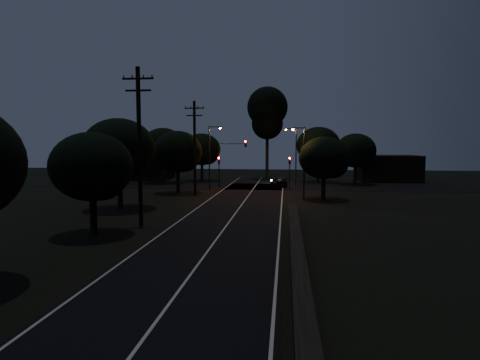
# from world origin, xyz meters

# --- Properties ---
(ground) EXTENTS (160.00, 160.00, 0.00)m
(ground) POSITION_xyz_m (0.00, 0.00, 0.00)
(ground) COLOR black
(road_surface) EXTENTS (60.00, 70.00, 0.03)m
(road_surface) POSITION_xyz_m (0.00, 31.12, 0.01)
(road_surface) COLOR black
(road_surface) RESTS_ON ground
(retaining_wall) EXTENTS (6.93, 26.00, 1.60)m
(retaining_wall) POSITION_xyz_m (7.74, 3.00, 0.62)
(retaining_wall) COLOR black
(retaining_wall) RESTS_ON ground
(utility_pole_mid) EXTENTS (2.20, 0.30, 11.00)m
(utility_pole_mid) POSITION_xyz_m (-6.00, 15.00, 5.74)
(utility_pole_mid) COLOR black
(utility_pole_mid) RESTS_ON ground
(utility_pole_far) EXTENTS (2.20, 0.30, 10.50)m
(utility_pole_far) POSITION_xyz_m (-6.00, 32.00, 5.48)
(utility_pole_far) COLOR black
(utility_pole_far) RESTS_ON ground
(tree_left_b) EXTENTS (5.11, 5.11, 6.50)m
(tree_left_b) POSITION_xyz_m (-7.82, 11.90, 4.21)
(tree_left_b) COLOR black
(tree_left_b) RESTS_ON ground
(tree_left_c) EXTENTS (6.34, 6.34, 8.01)m
(tree_left_c) POSITION_xyz_m (-10.28, 21.87, 5.18)
(tree_left_c) COLOR black
(tree_left_c) RESTS_ON ground
(tree_left_d) EXTENTS (5.76, 5.76, 7.31)m
(tree_left_d) POSITION_xyz_m (-8.30, 33.88, 4.73)
(tree_left_d) COLOR black
(tree_left_d) RESTS_ON ground
(tree_far_nw) EXTENTS (5.87, 5.87, 7.44)m
(tree_far_nw) POSITION_xyz_m (-8.79, 49.88, 4.82)
(tree_far_nw) COLOR black
(tree_far_nw) RESTS_ON ground
(tree_far_w) EXTENTS (6.39, 6.39, 8.15)m
(tree_far_w) POSITION_xyz_m (-13.77, 45.87, 5.30)
(tree_far_w) COLOR black
(tree_far_w) RESTS_ON ground
(tree_far_ne) EXTENTS (6.61, 6.61, 8.36)m
(tree_far_ne) POSITION_xyz_m (9.23, 49.87, 5.41)
(tree_far_ne) COLOR black
(tree_far_ne) RESTS_ON ground
(tree_far_e) EXTENTS (5.73, 5.73, 7.27)m
(tree_far_e) POSITION_xyz_m (14.20, 46.88, 4.71)
(tree_far_e) COLOR black
(tree_far_e) RESTS_ON ground
(tree_right_a) EXTENTS (5.14, 5.14, 6.53)m
(tree_right_a) POSITION_xyz_m (8.18, 29.90, 4.23)
(tree_right_a) COLOR black
(tree_right_a) RESTS_ON ground
(tall_pine) EXTENTS (6.68, 6.68, 15.19)m
(tall_pine) POSITION_xyz_m (1.00, 55.00, 10.95)
(tall_pine) COLOR black
(tall_pine) RESTS_ON ground
(building_left) EXTENTS (10.00, 8.00, 4.40)m
(building_left) POSITION_xyz_m (-20.00, 52.00, 2.20)
(building_left) COLOR black
(building_left) RESTS_ON ground
(building_right) EXTENTS (9.00, 7.00, 4.00)m
(building_right) POSITION_xyz_m (20.00, 53.00, 2.00)
(building_right) COLOR black
(building_right) RESTS_ON ground
(signal_left) EXTENTS (0.28, 0.35, 4.10)m
(signal_left) POSITION_xyz_m (-4.60, 39.99, 2.84)
(signal_left) COLOR black
(signal_left) RESTS_ON ground
(signal_right) EXTENTS (0.28, 0.35, 4.10)m
(signal_right) POSITION_xyz_m (4.60, 39.99, 2.84)
(signal_right) COLOR black
(signal_right) RESTS_ON ground
(signal_mast) EXTENTS (3.70, 0.35, 6.25)m
(signal_mast) POSITION_xyz_m (-2.91, 39.99, 4.34)
(signal_mast) COLOR black
(signal_mast) RESTS_ON ground
(streetlight_a) EXTENTS (1.66, 0.26, 8.00)m
(streetlight_a) POSITION_xyz_m (-5.31, 38.00, 4.64)
(streetlight_a) COLOR black
(streetlight_a) RESTS_ON ground
(streetlight_b) EXTENTS (1.66, 0.26, 8.00)m
(streetlight_b) POSITION_xyz_m (5.31, 44.00, 4.64)
(streetlight_b) COLOR black
(streetlight_b) RESTS_ON ground
(streetlight_c) EXTENTS (1.46, 0.26, 7.50)m
(streetlight_c) POSITION_xyz_m (5.83, 30.00, 4.35)
(streetlight_c) COLOR black
(streetlight_c) RESTS_ON ground
(car) EXTENTS (2.59, 4.24, 1.35)m
(car) POSITION_xyz_m (3.20, 42.56, 0.67)
(car) COLOR black
(car) RESTS_ON ground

